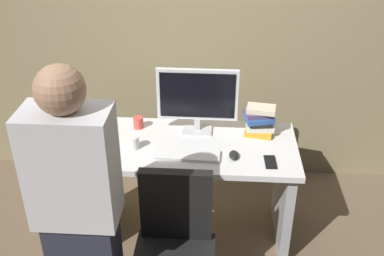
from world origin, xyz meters
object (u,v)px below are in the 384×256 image
object	(u,v)px
cup_by_monitor	(138,123)
book_stack	(259,121)
mouse	(234,155)
monitor	(197,97)
cell_phone	(270,162)
person_at_desk	(80,218)
desk	(192,173)
cup_near_keyboard	(134,142)
keyboard	(186,155)

from	to	relation	value
cup_by_monitor	book_stack	world-z (taller)	book_stack
mouse	monitor	bearing A→B (deg)	128.09
book_stack	mouse	bearing A→B (deg)	-119.07
mouse	cell_phone	distance (m)	0.23
monitor	person_at_desk	bearing A→B (deg)	-115.80
desk	cup_near_keyboard	bearing A→B (deg)	-168.76
mouse	cup_near_keyboard	xyz separation A→B (m)	(-0.64, 0.07, 0.03)
cup_near_keyboard	book_stack	distance (m)	0.85
mouse	cup_by_monitor	bearing A→B (deg)	153.07
book_stack	cell_phone	distance (m)	0.37
mouse	cup_near_keyboard	bearing A→B (deg)	174.04
mouse	cell_phone	bearing A→B (deg)	-11.29
person_at_desk	monitor	size ratio (longest dim) A/B	3.03
person_at_desk	mouse	distance (m)	1.07
person_at_desk	cell_phone	world-z (taller)	person_at_desk
keyboard	book_stack	distance (m)	0.58
person_at_desk	cell_phone	bearing A→B (deg)	35.46
monitor	cell_phone	xyz separation A→B (m)	(0.47, -0.36, -0.25)
person_at_desk	cup_by_monitor	world-z (taller)	person_at_desk
mouse	book_stack	distance (m)	0.37
mouse	book_stack	size ratio (longest dim) A/B	0.46
keyboard	cup_by_monitor	size ratio (longest dim) A/B	5.23
desk	cup_near_keyboard	xyz separation A→B (m)	(-0.37, -0.07, 0.27)
cup_near_keyboard	person_at_desk	bearing A→B (deg)	-98.41
cup_near_keyboard	book_stack	bearing A→B (deg)	16.73
monitor	book_stack	bearing A→B (deg)	-0.56
mouse	cell_phone	size ratio (longest dim) A/B	0.69
cup_near_keyboard	book_stack	world-z (taller)	book_stack
person_at_desk	monitor	world-z (taller)	person_at_desk
cup_by_monitor	desk	bearing A→B (deg)	-26.38
keyboard	cell_phone	xyz separation A→B (m)	(0.53, -0.04, -0.01)
person_at_desk	cup_near_keyboard	bearing A→B (deg)	81.59
person_at_desk	cup_by_monitor	size ratio (longest dim) A/B	19.95
book_stack	desk	bearing A→B (deg)	-158.87
desk	book_stack	size ratio (longest dim) A/B	6.30
keyboard	cup_by_monitor	world-z (taller)	cup_by_monitor
cup_near_keyboard	book_stack	size ratio (longest dim) A/B	0.39
desk	cup_by_monitor	xyz separation A→B (m)	(-0.39, 0.19, 0.27)
desk	cup_near_keyboard	distance (m)	0.47
mouse	cup_by_monitor	xyz separation A→B (m)	(-0.66, 0.33, 0.02)
keyboard	mouse	xyz separation A→B (m)	(0.30, 0.01, 0.01)
keyboard	cup_near_keyboard	bearing A→B (deg)	169.45
book_stack	keyboard	bearing A→B (deg)	-146.02
cup_near_keyboard	cup_by_monitor	distance (m)	0.27
mouse	cell_phone	xyz separation A→B (m)	(0.22, -0.04, -0.01)
desk	keyboard	xyz separation A→B (m)	(-0.03, -0.15, 0.24)
mouse	book_stack	bearing A→B (deg)	60.93
desk	cell_phone	world-z (taller)	cell_phone
keyboard	book_stack	bearing A→B (deg)	35.98
person_at_desk	book_stack	world-z (taller)	person_at_desk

